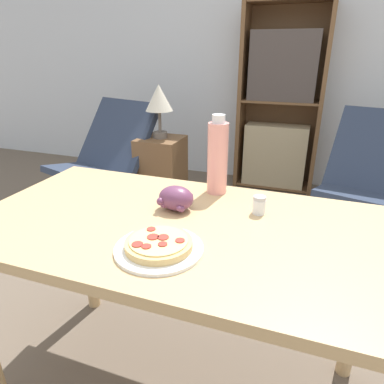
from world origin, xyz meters
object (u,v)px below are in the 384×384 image
(lounge_chair_far, at_px, (370,202))
(table_lamp, at_px, (159,100))
(bookshelf, at_px, (279,109))
(grape_bunch, at_px, (176,198))
(salt_shaker, at_px, (259,205))
(drink_bottle, at_px, (218,157))
(lounge_chair_near, at_px, (105,178))
(pizza_on_plate, at_px, (159,246))
(side_table, at_px, (162,175))

(lounge_chair_far, xyz_separation_m, table_lamp, (-1.58, -0.05, 0.63))
(bookshelf, bearing_deg, grape_bunch, -92.41)
(lounge_chair_far, bearing_deg, salt_shaker, -97.23)
(grape_bunch, xyz_separation_m, drink_bottle, (0.09, 0.20, 0.10))
(lounge_chair_near, xyz_separation_m, table_lamp, (0.45, 0.15, 0.63))
(grape_bunch, distance_m, table_lamp, 1.61)
(grape_bunch, distance_m, bookshelf, 2.31)
(pizza_on_plate, height_order, grape_bunch, grape_bunch)
(side_table, bearing_deg, grape_bunch, -63.40)
(lounge_chair_far, distance_m, side_table, 1.58)
(table_lamp, bearing_deg, bookshelf, 47.05)
(grape_bunch, height_order, salt_shaker, grape_bunch)
(pizza_on_plate, distance_m, bookshelf, 2.57)
(table_lamp, bearing_deg, pizza_on_plate, -65.48)
(pizza_on_plate, relative_size, lounge_chair_near, 0.27)
(lounge_chair_far, bearing_deg, pizza_on_plate, -99.65)
(lounge_chair_near, bearing_deg, bookshelf, 55.86)
(grape_bunch, height_order, side_table, grape_bunch)
(side_table, height_order, table_lamp, table_lamp)
(pizza_on_plate, xyz_separation_m, bookshelf, (0.04, 2.57, -0.02))
(salt_shaker, height_order, bookshelf, bookshelf)
(drink_bottle, relative_size, table_lamp, 0.73)
(drink_bottle, bearing_deg, table_lamp, 123.22)
(lounge_chair_near, relative_size, lounge_chair_far, 1.01)
(pizza_on_plate, bearing_deg, bookshelf, 89.02)
(salt_shaker, xyz_separation_m, table_lamp, (-0.99, 1.37, 0.12))
(pizza_on_plate, height_order, salt_shaker, salt_shaker)
(grape_bunch, relative_size, lounge_chair_near, 0.13)
(salt_shaker, bearing_deg, pizza_on_plate, -124.33)
(grape_bunch, bearing_deg, bookshelf, 87.59)
(lounge_chair_near, distance_m, table_lamp, 0.79)
(drink_bottle, bearing_deg, lounge_chair_near, 139.32)
(table_lamp, bearing_deg, grape_bunch, -63.40)
(bookshelf, bearing_deg, pizza_on_plate, -90.98)
(lounge_chair_far, relative_size, side_table, 1.46)
(pizza_on_plate, distance_m, lounge_chair_near, 2.02)
(lounge_chair_far, height_order, table_lamp, table_lamp)
(bookshelf, xyz_separation_m, side_table, (-0.82, -0.88, -0.45))
(pizza_on_plate, distance_m, grape_bunch, 0.26)
(grape_bunch, relative_size, lounge_chair_far, 0.14)
(pizza_on_plate, bearing_deg, table_lamp, 114.52)
(grape_bunch, bearing_deg, lounge_chair_near, 132.33)
(pizza_on_plate, xyz_separation_m, drink_bottle, (0.04, 0.46, 0.13))
(salt_shaker, bearing_deg, bookshelf, 94.52)
(lounge_chair_near, xyz_separation_m, lounge_chair_far, (2.02, 0.20, 0.00))
(grape_bunch, relative_size, side_table, 0.20)
(bookshelf, height_order, table_lamp, bookshelf)
(bookshelf, distance_m, table_lamp, 1.21)
(drink_bottle, relative_size, lounge_chair_near, 0.33)
(drink_bottle, relative_size, side_table, 0.48)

